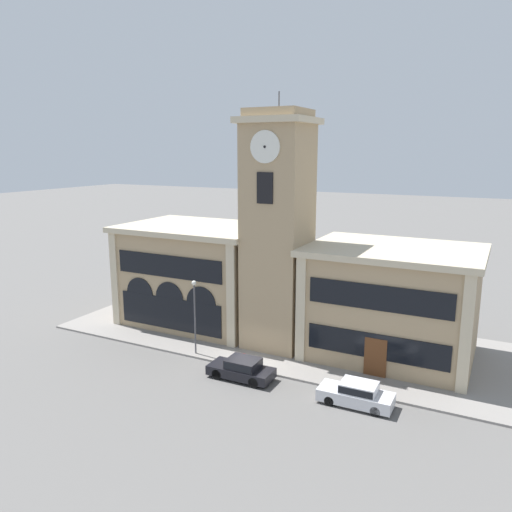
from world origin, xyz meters
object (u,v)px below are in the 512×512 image
(parked_car_near, at_px, (242,368))
(street_lamp, at_px, (195,306))
(parked_car_mid, at_px, (357,393))
(fire_hydrant, at_px, (244,359))

(parked_car_near, height_order, street_lamp, street_lamp)
(parked_car_mid, bearing_deg, fire_hydrant, -11.69)
(parked_car_near, xyz_separation_m, parked_car_mid, (7.88, -0.00, 0.01))
(street_lamp, bearing_deg, fire_hydrant, -2.77)
(street_lamp, bearing_deg, parked_car_mid, -8.44)
(parked_car_near, relative_size, fire_hydrant, 5.13)
(parked_car_near, height_order, parked_car_mid, parked_car_mid)
(parked_car_near, xyz_separation_m, street_lamp, (-4.99, 1.91, 3.12))
(street_lamp, bearing_deg, parked_car_near, -20.94)
(parked_car_mid, bearing_deg, street_lamp, -8.95)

